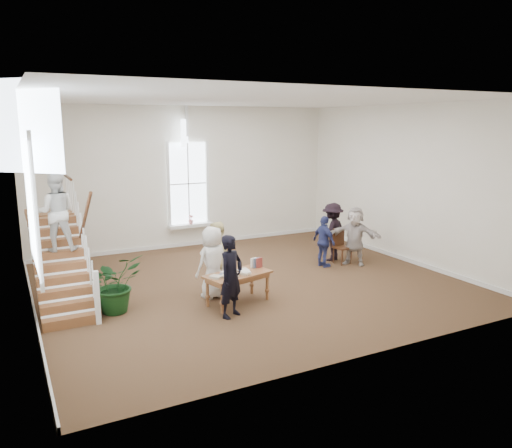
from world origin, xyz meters
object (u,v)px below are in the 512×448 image
library_table (237,277)px  woman_cluster_a (324,242)px  person_yellow (216,256)px  side_chair (341,244)px  elderly_woman (213,262)px  woman_cluster_b (332,232)px  woman_cluster_c (355,236)px  floor_plant (115,284)px  police_officer (231,276)px

library_table → woman_cluster_a: size_ratio=1.12×
person_yellow → side_chair: 4.12m
library_table → person_yellow: 1.13m
woman_cluster_a → side_chair: (0.66, 0.11, -0.15)m
elderly_woman → woman_cluster_b: 4.54m
woman_cluster_c → side_chair: size_ratio=1.64×
side_chair → woman_cluster_b: bearing=93.4°
elderly_woman → floor_plant: (-2.18, 0.12, -0.21)m
woman_cluster_a → police_officer: bearing=113.6°
police_officer → floor_plant: police_officer is taller
elderly_woman → woman_cluster_c: 4.68m
woman_cluster_a → woman_cluster_c: size_ratio=0.87×
police_officer → woman_cluster_b: 5.15m
library_table → police_officer: 0.82m
woman_cluster_b → side_chair: woman_cluster_b is taller
elderly_woman → person_yellow: size_ratio=1.01×
police_officer → woman_cluster_c: (4.72, 1.99, -0.03)m
elderly_woman → library_table: bearing=104.3°
library_table → elderly_woman: 0.73m
library_table → floor_plant: bearing=150.2°
library_table → side_chair: 4.37m
person_yellow → woman_cluster_c: 4.33m
woman_cluster_a → woman_cluster_c: bearing=-108.7°
police_officer → person_yellow: bearing=49.1°
woman_cluster_b → police_officer: bearing=3.9°
police_officer → floor_plant: bearing=118.7°
library_table → woman_cluster_b: woman_cluster_b is taller
elderly_woman → woman_cluster_a: (3.72, 0.94, -0.11)m
police_officer → woman_cluster_c: size_ratio=1.04×
woman_cluster_a → floor_plant: 5.96m
police_officer → elderly_woman: police_officer is taller
woman_cluster_b → floor_plant: woman_cluster_b is taller
elderly_woman → woman_cluster_c: size_ratio=1.00×
person_yellow → floor_plant: person_yellow is taller
floor_plant → side_chair: size_ratio=1.23×
elderly_woman → side_chair: 4.51m
person_yellow → woman_cluster_b: 4.12m
woman_cluster_b → woman_cluster_a: bearing=10.0°
floor_plant → police_officer: bearing=-33.3°
elderly_woman → person_yellow: (0.30, 0.50, -0.00)m
library_table → side_chair: (4.05, 1.65, -0.04)m
elderly_woman → woman_cluster_c: (4.62, 0.74, -0.00)m
floor_plant → woman_cluster_a: bearing=7.9°
library_table → side_chair: size_ratio=1.59×
woman_cluster_c → side_chair: bearing=179.1°
police_officer → side_chair: 5.04m
woman_cluster_c → library_table: bearing=-111.8°
elderly_woman → floor_plant: bearing=-17.7°
elderly_woman → woman_cluster_a: bearing=179.6°
woman_cluster_b → person_yellow: bearing=-14.5°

